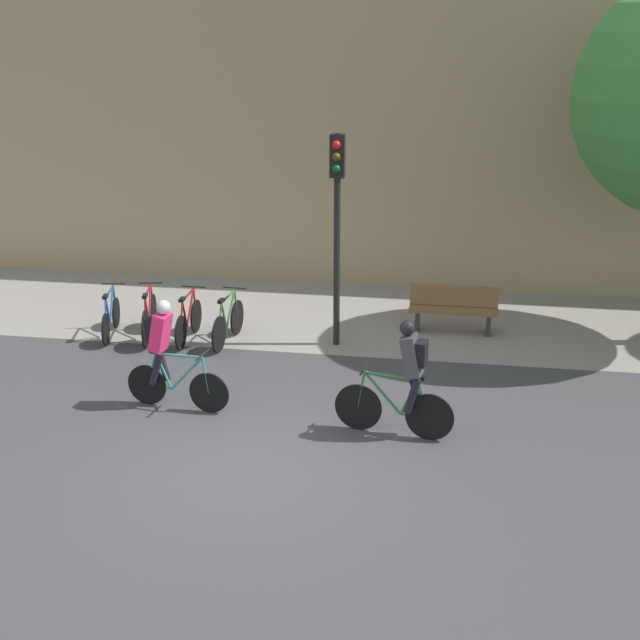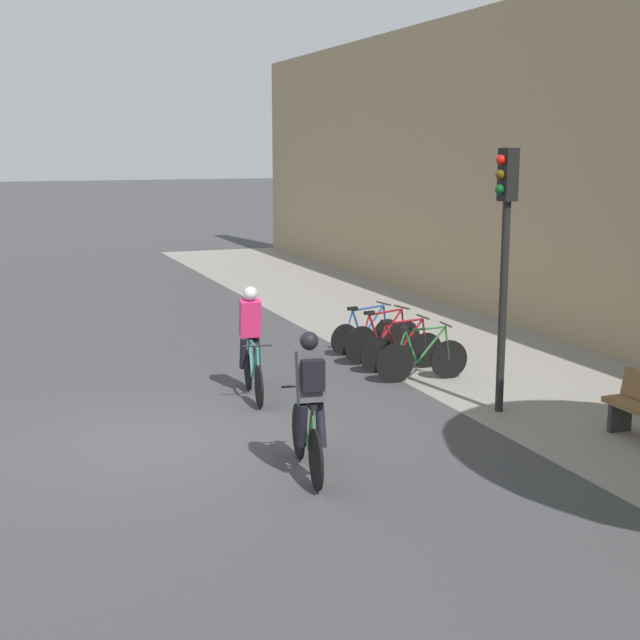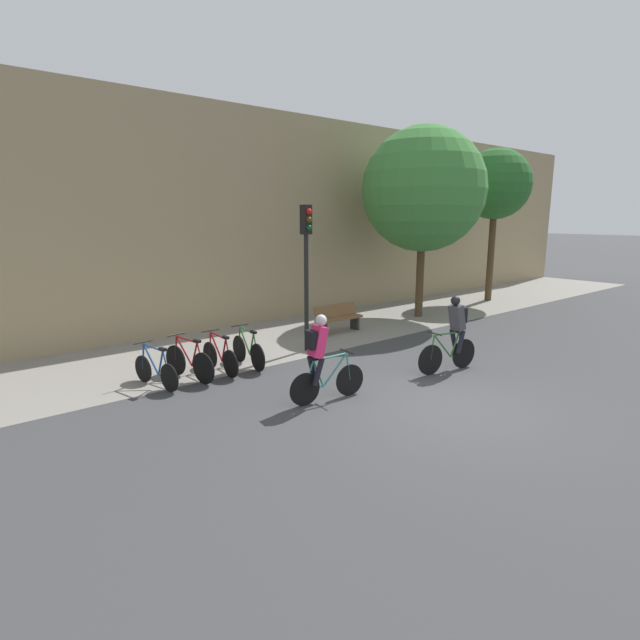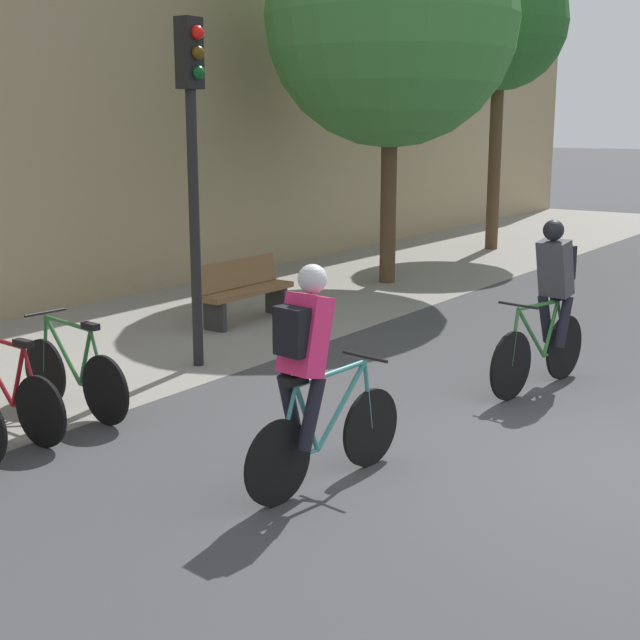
# 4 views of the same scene
# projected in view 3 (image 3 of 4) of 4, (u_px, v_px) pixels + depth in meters

# --- Properties ---
(ground) EXTENTS (200.00, 200.00, 0.00)m
(ground) POSITION_uv_depth(u_px,v_px,m) (451.00, 408.00, 9.60)
(ground) COLOR #3D3D3F
(kerb_strip) EXTENTS (44.00, 4.50, 0.01)m
(kerb_strip) POSITION_uv_depth(u_px,v_px,m) (259.00, 342.00, 14.65)
(kerb_strip) COLOR gray
(kerb_strip) RESTS_ON ground
(building_facade) EXTENTS (44.00, 0.60, 7.06)m
(building_facade) POSITION_uv_depth(u_px,v_px,m) (212.00, 219.00, 15.84)
(building_facade) COLOR #9E8966
(building_facade) RESTS_ON ground
(cyclist_pink) EXTENTS (1.71, 0.51, 1.77)m
(cyclist_pink) POSITION_uv_depth(u_px,v_px,m) (320.00, 356.00, 9.71)
(cyclist_pink) COLOR black
(cyclist_pink) RESTS_ON ground
(cyclist_grey) EXTENTS (1.78, 0.53, 1.80)m
(cyclist_grey) POSITION_uv_depth(u_px,v_px,m) (454.00, 332.00, 11.75)
(cyclist_grey) COLOR black
(cyclist_grey) RESTS_ON ground
(parked_bike_0) EXTENTS (0.47, 1.57, 0.94)m
(parked_bike_0) POSITION_uv_depth(u_px,v_px,m) (156.00, 370.00, 10.70)
(parked_bike_0) COLOR black
(parked_bike_0) RESTS_ON ground
(parked_bike_1) EXTENTS (0.49, 1.70, 0.99)m
(parked_bike_1) POSITION_uv_depth(u_px,v_px,m) (189.00, 362.00, 11.19)
(parked_bike_1) COLOR black
(parked_bike_1) RESTS_ON ground
(parked_bike_2) EXTENTS (0.46, 1.62, 0.96)m
(parked_bike_2) POSITION_uv_depth(u_px,v_px,m) (220.00, 357.00, 11.68)
(parked_bike_2) COLOR black
(parked_bike_2) RESTS_ON ground
(parked_bike_3) EXTENTS (0.46, 1.66, 0.97)m
(parked_bike_3) POSITION_uv_depth(u_px,v_px,m) (248.00, 351.00, 12.16)
(parked_bike_3) COLOR black
(parked_bike_3) RESTS_ON ground
(traffic_light_pole) EXTENTS (0.26, 0.30, 3.91)m
(traffic_light_pole) POSITION_uv_depth(u_px,v_px,m) (306.00, 252.00, 13.14)
(traffic_light_pole) COLOR black
(traffic_light_pole) RESTS_ON ground
(bench) EXTENTS (1.71, 0.44, 0.89)m
(bench) POSITION_uv_depth(u_px,v_px,m) (338.00, 318.00, 15.77)
(bench) COLOR brown
(bench) RESTS_ON ground
(street_tree_0) EXTENTS (4.33, 4.33, 6.70)m
(street_tree_0) POSITION_uv_depth(u_px,v_px,m) (423.00, 190.00, 17.46)
(street_tree_0) COLOR #4C3823
(street_tree_0) RESTS_ON ground
(street_tree_1) EXTENTS (2.92, 2.92, 6.40)m
(street_tree_1) POSITION_uv_depth(u_px,v_px,m) (496.00, 185.00, 20.86)
(street_tree_1) COLOR #4C3823
(street_tree_1) RESTS_ON ground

